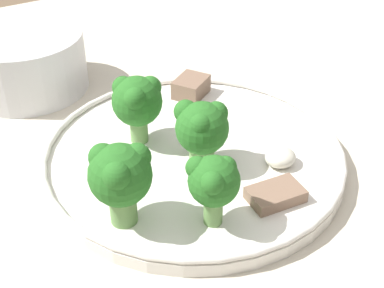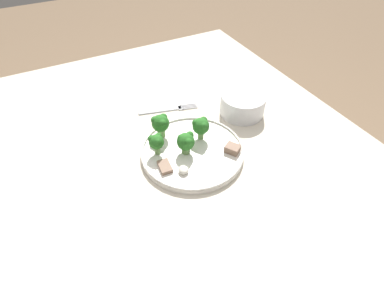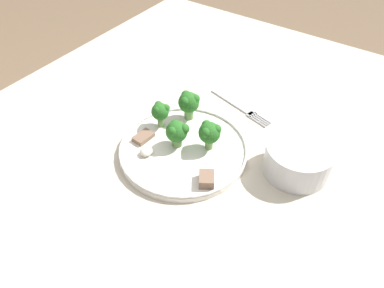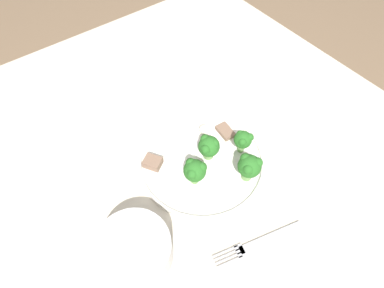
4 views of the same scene
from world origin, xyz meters
name	(u,v)px [view 1 (image 1 of 4)]	position (x,y,z in m)	size (l,w,h in m)	color
table	(173,260)	(0.00, 0.00, 0.67)	(1.27, 1.02, 0.77)	beige
dinner_plate	(193,155)	(0.03, 0.02, 0.78)	(0.28, 0.28, 0.02)	white
cream_bowl	(25,63)	(-0.06, 0.24, 0.80)	(0.14, 0.14, 0.07)	silver
broccoli_floret_near_rim_left	(200,126)	(0.03, 0.00, 0.82)	(0.05, 0.05, 0.06)	#709E56
broccoli_floret_center_left	(137,101)	(0.00, 0.06, 0.82)	(0.05, 0.05, 0.07)	#709E56
broccoli_floret_back_left	(211,182)	(0.00, -0.07, 0.82)	(0.04, 0.04, 0.06)	#709E56
broccoli_floret_front_left	(120,175)	(-0.06, -0.03, 0.82)	(0.05, 0.05, 0.07)	#709E56
meat_slice_front_slice	(275,195)	(0.06, -0.07, 0.78)	(0.05, 0.03, 0.01)	#846651
meat_slice_middle_slice	(191,87)	(0.09, 0.11, 0.79)	(0.05, 0.05, 0.02)	#846651
sauce_dollop	(280,157)	(0.09, -0.04, 0.79)	(0.03, 0.03, 0.02)	silver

